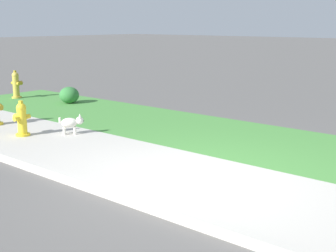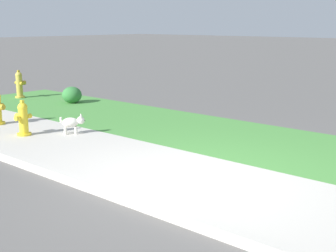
{
  "view_description": "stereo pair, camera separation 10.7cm",
  "coord_description": "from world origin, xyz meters",
  "px_view_note": "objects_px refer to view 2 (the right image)",
  "views": [
    {
      "loc": [
        3.59,
        -4.8,
        2.08
      ],
      "look_at": [
        -1.33,
        0.99,
        0.4
      ],
      "focal_mm": 50.0,
      "sensor_mm": 36.0,
      "label": 1
    },
    {
      "loc": [
        3.68,
        -4.73,
        2.08
      ],
      "look_at": [
        -1.33,
        0.99,
        0.4
      ],
      "focal_mm": 50.0,
      "sensor_mm": 36.0,
      "label": 2
    }
  ],
  "objects_px": {
    "fire_hydrant_near_corner": "(23,119)",
    "shrub_bush_far_verge": "(72,95)",
    "fire_hydrant_at_driveway": "(19,85)",
    "small_white_dog": "(73,123)"
  },
  "relations": [
    {
      "from": "fire_hydrant_near_corner",
      "to": "shrub_bush_far_verge",
      "type": "distance_m",
      "value": 3.66
    },
    {
      "from": "fire_hydrant_near_corner",
      "to": "shrub_bush_far_verge",
      "type": "xyz_separation_m",
      "value": [
        -2.28,
        2.87,
        -0.1
      ]
    },
    {
      "from": "fire_hydrant_near_corner",
      "to": "fire_hydrant_at_driveway",
      "type": "bearing_deg",
      "value": 52.46
    },
    {
      "from": "fire_hydrant_at_driveway",
      "to": "shrub_bush_far_verge",
      "type": "height_order",
      "value": "fire_hydrant_at_driveway"
    },
    {
      "from": "fire_hydrant_at_driveway",
      "to": "small_white_dog",
      "type": "bearing_deg",
      "value": -20.09
    },
    {
      "from": "small_white_dog",
      "to": "fire_hydrant_near_corner",
      "type": "bearing_deg",
      "value": 176.88
    },
    {
      "from": "fire_hydrant_at_driveway",
      "to": "small_white_dog",
      "type": "distance_m",
      "value": 5.03
    },
    {
      "from": "small_white_dog",
      "to": "shrub_bush_far_verge",
      "type": "relative_size",
      "value": 0.79
    },
    {
      "from": "fire_hydrant_at_driveway",
      "to": "shrub_bush_far_verge",
      "type": "distance_m",
      "value": 1.88
    },
    {
      "from": "fire_hydrant_at_driveway",
      "to": "small_white_dog",
      "type": "xyz_separation_m",
      "value": [
        4.71,
        -1.77,
        -0.15
      ]
    }
  ]
}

